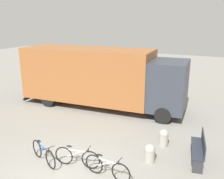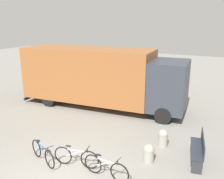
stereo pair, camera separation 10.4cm
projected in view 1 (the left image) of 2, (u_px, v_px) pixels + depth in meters
name	position (u px, v px, depth m)	size (l,w,h in m)	color
ground_plane	(64.00, 173.00, 8.28)	(60.00, 60.00, 0.00)	gray
delivery_truck	(100.00, 76.00, 14.07)	(9.44, 3.10, 3.32)	#99592D
park_bench	(200.00, 147.00, 8.81)	(0.67, 1.73, 0.97)	#282D38
bicycle_near	(43.00, 153.00, 8.78)	(1.55, 0.71, 0.75)	black
bicycle_middle	(77.00, 157.00, 8.54)	(1.65, 0.44, 0.75)	black
bicycle_far	(107.00, 168.00, 7.93)	(1.66, 0.44, 0.75)	black
bollard_near_bench	(150.00, 152.00, 8.84)	(0.39, 0.39, 0.67)	#9E998C
bollard_far_bench	(164.00, 137.00, 9.93)	(0.38, 0.38, 0.71)	#9E998C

